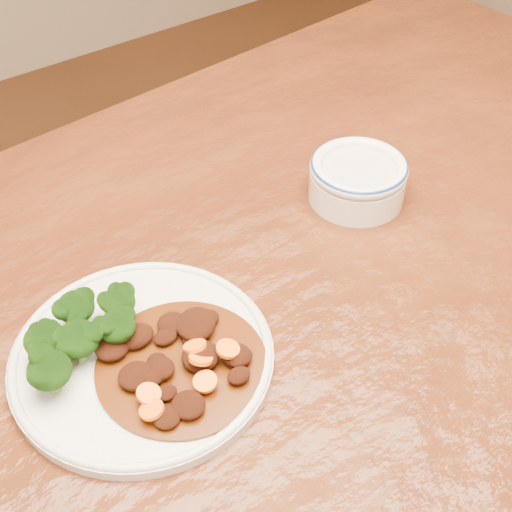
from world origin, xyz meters
TOP-DOWN VIEW (x-y plane):
  - dining_table at (0.00, 0.00)m, footprint 1.56×1.01m
  - dinner_plate at (-0.18, 0.01)m, footprint 0.26×0.26m
  - broccoli_florets at (-0.23, 0.05)m, footprint 0.13×0.10m
  - mince_stew at (-0.16, -0.02)m, footprint 0.17×0.17m
  - dip_bowl at (0.16, 0.08)m, footprint 0.12×0.12m

SIDE VIEW (x-z plane):
  - dining_table at x=0.00m, z-range 0.30..1.05m
  - dinner_plate at x=-0.18m, z-range 0.75..0.77m
  - mince_stew at x=-0.16m, z-range 0.76..0.78m
  - dip_bowl at x=0.16m, z-range 0.75..0.81m
  - broccoli_florets at x=-0.23m, z-range 0.77..0.81m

